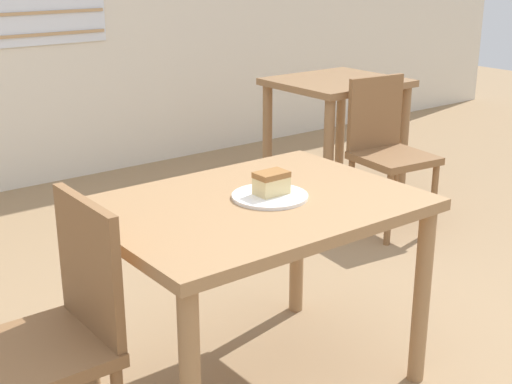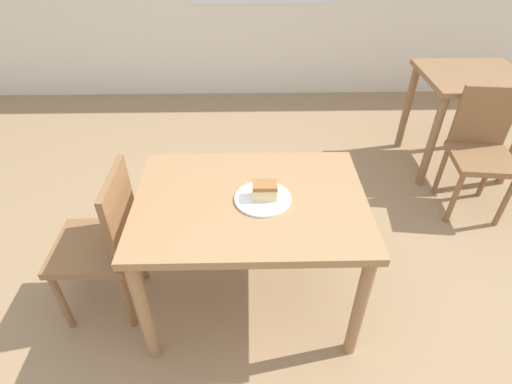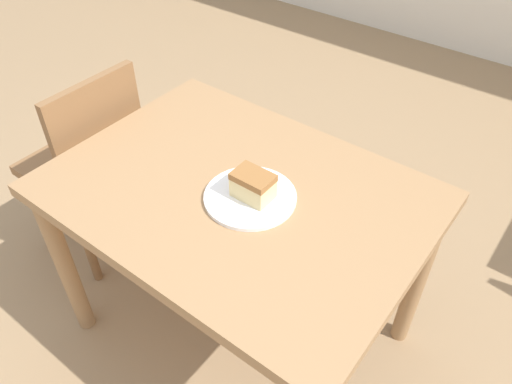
% 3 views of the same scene
% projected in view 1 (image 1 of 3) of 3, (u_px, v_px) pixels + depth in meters
% --- Properties ---
extents(dining_table_near, '(1.07, 0.78, 0.71)m').
position_uv_depth(dining_table_near, '(255.00, 228.00, 2.42)').
color(dining_table_near, '#9E754C').
rests_on(dining_table_near, ground_plane).
extents(dining_table_far, '(0.73, 0.66, 0.77)m').
position_uv_depth(dining_table_far, '(336.00, 104.00, 4.36)').
color(dining_table_far, olive).
rests_on(dining_table_far, ground_plane).
extents(chair_near_window, '(0.39, 0.39, 0.85)m').
position_uv_depth(chair_near_window, '(57.00, 333.00, 2.04)').
color(chair_near_window, brown).
rests_on(chair_near_window, ground_plane).
extents(chair_far_corner, '(0.43, 0.43, 0.85)m').
position_uv_depth(chair_far_corner, '(387.00, 148.00, 3.96)').
color(chair_far_corner, brown).
rests_on(chair_far_corner, ground_plane).
extents(plate, '(0.26, 0.26, 0.01)m').
position_uv_depth(plate, '(270.00, 196.00, 2.41)').
color(plate, white).
rests_on(plate, dining_table_near).
extents(cake_slice, '(0.11, 0.08, 0.08)m').
position_uv_depth(cake_slice, '(271.00, 183.00, 2.40)').
color(cake_slice, '#E5CC89').
rests_on(cake_slice, plate).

